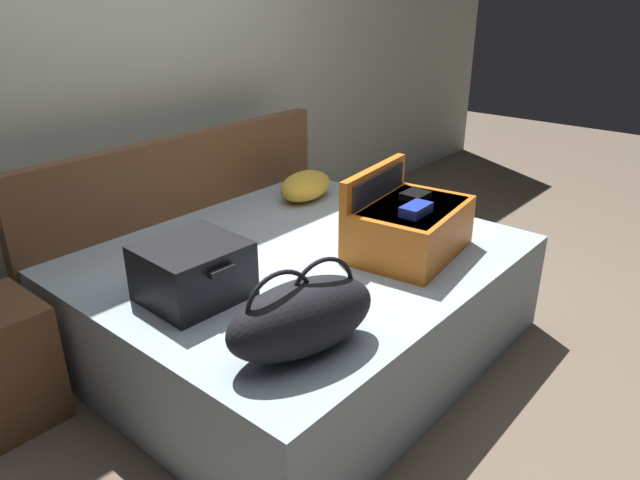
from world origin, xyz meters
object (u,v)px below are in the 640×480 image
hard_case_medium (193,271)px  pillow_near_headboard (305,186)px  bed (301,300)px  hard_case_large (409,225)px  duffel_bag (302,317)px

hard_case_medium → pillow_near_headboard: (1.17, 0.45, -0.04)m
bed → hard_case_large: size_ratio=3.08×
bed → pillow_near_headboard: 0.83m
hard_case_medium → pillow_near_headboard: bearing=23.1°
pillow_near_headboard → duffel_bag: bearing=-138.6°
hard_case_large → duffel_bag: bearing=-177.3°
hard_case_medium → duffel_bag: 0.58m
duffel_bag → bed: bearing=42.8°
bed → hard_case_medium: bearing=176.4°
bed → duffel_bag: (-0.59, -0.55, 0.39)m
hard_case_medium → pillow_near_headboard: size_ratio=1.01×
hard_case_large → hard_case_medium: bearing=148.2°
hard_case_large → duffel_bag: size_ratio=1.02×
hard_case_medium → duffel_bag: (0.00, -0.58, 0.02)m
duffel_bag → pillow_near_headboard: size_ratio=1.56×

